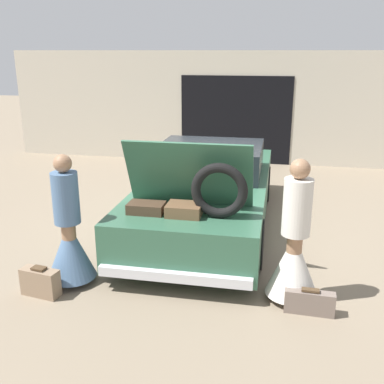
# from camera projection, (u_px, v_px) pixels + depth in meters

# --- Properties ---
(ground_plane) EXTENTS (40.00, 40.00, 0.00)m
(ground_plane) POSITION_uv_depth(u_px,v_px,m) (207.00, 225.00, 7.54)
(ground_plane) COLOR #7F705B
(garage_wall_back) EXTENTS (12.00, 0.14, 2.80)m
(garage_wall_back) POSITION_uv_depth(u_px,v_px,m) (236.00, 108.00, 11.38)
(garage_wall_back) COLOR beige
(garage_wall_back) RESTS_ON ground_plane
(car) EXTENTS (1.97, 4.79, 1.73)m
(car) POSITION_uv_depth(u_px,v_px,m) (207.00, 191.00, 7.36)
(car) COLOR #336047
(car) RESTS_ON ground_plane
(person_left) EXTENTS (0.60, 0.60, 1.65)m
(person_left) POSITION_uv_depth(u_px,v_px,m) (69.00, 239.00, 5.50)
(person_left) COLOR #997051
(person_left) RESTS_ON ground_plane
(person_right) EXTENTS (0.61, 0.61, 1.69)m
(person_right) POSITION_uv_depth(u_px,v_px,m) (294.00, 252.00, 5.10)
(person_right) COLOR #997051
(person_right) RESTS_ON ground_plane
(suitcase_beside_left_person) EXTENTS (0.49, 0.25, 0.36)m
(suitcase_beside_left_person) POSITION_uv_depth(u_px,v_px,m) (40.00, 282.00, 5.32)
(suitcase_beside_left_person) COLOR #8C7259
(suitcase_beside_left_person) RESTS_ON ground_plane
(suitcase_beside_right_person) EXTENTS (0.55, 0.15, 0.30)m
(suitcase_beside_right_person) POSITION_uv_depth(u_px,v_px,m) (309.00, 302.00, 4.95)
(suitcase_beside_right_person) COLOR #75665B
(suitcase_beside_right_person) RESTS_ON ground_plane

